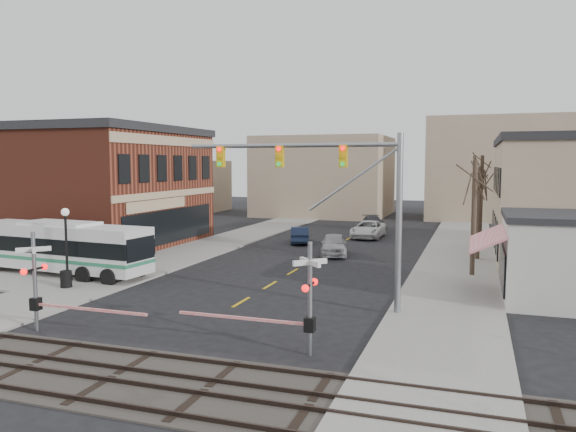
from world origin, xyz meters
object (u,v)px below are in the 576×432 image
Objects in this scene: rr_crossing_west at (44,283)px; car_c at (368,229)px; car_d at (373,223)px; transit_bus at (60,247)px; street_lamp at (66,229)px; traffic_signal_mast at (337,184)px; car_b at (300,235)px; pedestrian_far at (113,254)px; car_a at (334,245)px; rr_crossing_east at (298,299)px; pedestrian_near at (114,263)px; trash_bin at (66,279)px.

rr_crossing_west reaches higher than car_c.
rr_crossing_west is 1.14× the size of car_d.
street_lamp is (2.03, -1.87, 1.34)m from transit_bus.
transit_bus is 2.93× the size of street_lamp.
transit_bus is at bearing -132.02° from car_d.
traffic_signal_mast reaches higher than car_b.
transit_bus is at bearing 137.32° from street_lamp.
car_b is 16.84m from pedestrian_far.
traffic_signal_mast is 2.18× the size of car_a.
rr_crossing_west is 3.20× the size of pedestrian_far.
traffic_signal_mast is 7.33m from rr_crossing_east.
rr_crossing_west is 1.21× the size of car_a.
car_a is 2.77× the size of pedestrian_near.
rr_crossing_west is 3.34× the size of pedestrian_near.
traffic_signal_mast is 15.47m from trash_bin.
pedestrian_near is (-10.50, -22.82, 0.20)m from car_c.
pedestrian_far is at bearing -120.33° from car_c.
street_lamp reaches higher than trash_bin.
car_b is (2.16, 26.97, -1.28)m from rr_crossing_west.
street_lamp reaches higher than transit_bus.
rr_crossing_west is 10.34m from rr_crossing_east.
traffic_signal_mast is at bearing -89.01° from car_a.
rr_crossing_east is 19.29m from pedestrian_far.
pedestrian_near is (-9.89, -12.42, 0.17)m from car_a.
rr_crossing_west is at bearing -55.61° from trash_bin.
car_c is at bearing 97.13° from traffic_signal_mast.
rr_crossing_east is (0.16, -6.28, -3.78)m from traffic_signal_mast.
transit_bus is at bearing 133.87° from trash_bin.
transit_bus is 2.46× the size of car_d.
street_lamp reaches higher than pedestrian_near.
street_lamp is at bearing 51.13° from car_b.
street_lamp is at bearing 124.84° from rr_crossing_west.
traffic_signal_mast is 2.07× the size of car_d.
rr_crossing_east is at bearing -23.78° from street_lamp.
car_b is 2.39× the size of pedestrian_far.
rr_crossing_west is at bearing -52.30° from transit_bus.
transit_bus reaches higher than car_b.
traffic_signal_mast reaches higher than transit_bus.
street_lamp is 32.29m from car_d.
car_b is at bearing -39.94° from pedestrian_near.
pedestrian_near is (-13.81, 8.63, -1.01)m from rr_crossing_east.
street_lamp is at bearing 156.22° from rr_crossing_east.
pedestrian_near is at bearing 110.51° from rr_crossing_west.
car_d is at bearing -129.81° from car_b.
trash_bin is (2.90, -3.02, -1.17)m from transit_bus.
trash_bin is (0.87, -1.15, -2.51)m from street_lamp.
car_d is 2.80× the size of pedestrian_far.
pedestrian_far is (-5.37, 11.91, -0.97)m from rr_crossing_west.
car_a is (11.68, 14.17, -2.29)m from street_lamp.
traffic_signal_mast is 11.43× the size of trash_bin.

